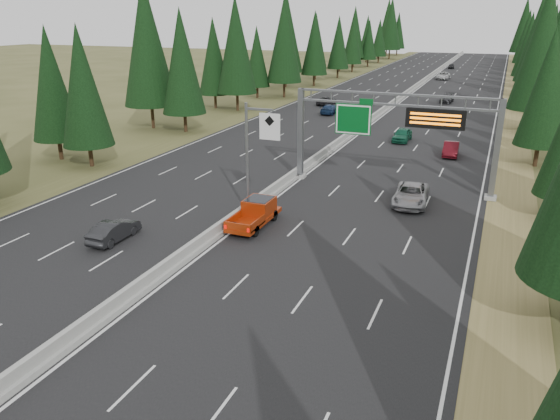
{
  "coord_description": "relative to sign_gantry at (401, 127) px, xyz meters",
  "views": [
    {
      "loc": [
        16.19,
        -8.65,
        13.75
      ],
      "look_at": [
        4.53,
        20.0,
        2.61
      ],
      "focal_mm": 35.0,
      "sensor_mm": 36.0,
      "label": 1
    }
  ],
  "objects": [
    {
      "name": "road",
      "position": [
        -8.92,
        45.12,
        -5.23
      ],
      "size": [
        32.0,
        260.0,
        0.08
      ],
      "primitive_type": "cube",
      "color": "black",
      "rests_on": "ground"
    },
    {
      "name": "shoulder_right",
      "position": [
        8.88,
        45.12,
        -5.24
      ],
      "size": [
        3.6,
        260.0,
        0.06
      ],
      "primitive_type": "cube",
      "color": "olive",
      "rests_on": "ground"
    },
    {
      "name": "shoulder_left",
      "position": [
        -26.72,
        45.12,
        -5.24
      ],
      "size": [
        3.6,
        260.0,
        0.06
      ],
      "primitive_type": "cube",
      "color": "#434621",
      "rests_on": "ground"
    },
    {
      "name": "median_barrier",
      "position": [
        -8.92,
        45.12,
        -4.85
      ],
      "size": [
        0.7,
        260.0,
        0.85
      ],
      "color": "gray",
      "rests_on": "road"
    },
    {
      "name": "sign_gantry",
      "position": [
        0.0,
        0.0,
        0.0
      ],
      "size": [
        16.75,
        0.98,
        7.8
      ],
      "color": "slate",
      "rests_on": "road"
    },
    {
      "name": "hov_sign_pole",
      "position": [
        -8.33,
        -9.92,
        -0.54
      ],
      "size": [
        2.8,
        0.5,
        8.0
      ],
      "color": "slate",
      "rests_on": "road"
    },
    {
      "name": "tree_row_left",
      "position": [
        -30.97,
        34.19,
        3.96
      ],
      "size": [
        11.99,
        242.48,
        18.79
      ],
      "color": "black",
      "rests_on": "ground"
    },
    {
      "name": "silver_minivan",
      "position": [
        1.66,
        -3.33,
        -4.45
      ],
      "size": [
        2.79,
        5.49,
        1.49
      ],
      "primitive_type": "imported",
      "rotation": [
        0.0,
        0.0,
        0.06
      ],
      "color": "#9B9B9F",
      "rests_on": "road"
    },
    {
      "name": "red_pickup",
      "position": [
        -7.42,
        -11.66,
        -4.23
      ],
      "size": [
        1.9,
        5.33,
        1.74
      ],
      "color": "black",
      "rests_on": "road"
    },
    {
      "name": "car_ahead_green",
      "position": [
        -2.9,
        18.28,
        -4.45
      ],
      "size": [
        1.82,
        4.38,
        1.48
      ],
      "primitive_type": "imported",
      "rotation": [
        0.0,
        0.0,
        -0.01
      ],
      "color": "#13553B",
      "rests_on": "road"
    },
    {
      "name": "car_ahead_dkred",
      "position": [
        2.94,
        13.38,
        -4.49
      ],
      "size": [
        1.64,
        4.28,
        1.39
      ],
      "primitive_type": "imported",
      "rotation": [
        0.0,
        0.0,
        0.04
      ],
      "color": "#4E0B12",
      "rests_on": "road"
    },
    {
      "name": "car_ahead_dkgrey",
      "position": [
        -1.34,
        50.09,
        -4.53
      ],
      "size": [
        2.04,
        4.62,
        1.32
      ],
      "primitive_type": "imported",
      "rotation": [
        0.0,
        0.0,
        -0.04
      ],
      "color": "black",
      "rests_on": "road"
    },
    {
      "name": "car_ahead_white",
      "position": [
        -5.8,
        84.44,
        -4.41
      ],
      "size": [
        2.65,
        5.65,
        1.56
      ],
      "primitive_type": "imported",
      "rotation": [
        0.0,
        0.0,
        -0.01
      ],
      "color": "#BDBDBD",
      "rests_on": "road"
    },
    {
      "name": "car_ahead_far",
      "position": [
        -6.7,
        111.15,
        -4.55
      ],
      "size": [
        1.87,
        3.87,
        1.27
      ],
      "primitive_type": "imported",
      "rotation": [
        0.0,
        0.0,
        0.1
      ],
      "color": "black",
      "rests_on": "road"
    },
    {
      "name": "car_onc_near",
      "position": [
        -14.69,
        -17.67,
        -4.53
      ],
      "size": [
        1.44,
        4.02,
        1.32
      ],
      "primitive_type": "imported",
      "rotation": [
        0.0,
        0.0,
        3.15
      ],
      "color": "black",
      "rests_on": "road"
    },
    {
      "name": "car_onc_blue",
      "position": [
        -15.82,
        32.54,
        -4.5
      ],
      "size": [
        2.02,
        4.76,
        1.37
      ],
      "primitive_type": "imported",
      "rotation": [
        0.0,
        0.0,
        3.12
      ],
      "color": "#162B4E",
      "rests_on": "road"
    },
    {
      "name": "car_onc_white",
      "position": [
        -11.76,
        30.55,
        -4.42
      ],
      "size": [
        1.87,
        4.53,
        1.53
      ],
      "primitive_type": "imported",
      "rotation": [
        0.0,
        0.0,
        3.16
      ],
      "color": "silver",
      "rests_on": "road"
    },
    {
      "name": "car_onc_far",
      "position": [
        -18.83,
        40.31,
        -4.55
      ],
      "size": [
        2.28,
        4.69,
        1.28
      ],
      "primitive_type": "imported",
      "rotation": [
        0.0,
        0.0,
        3.11
      ],
      "color": "black",
      "rests_on": "road"
    }
  ]
}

